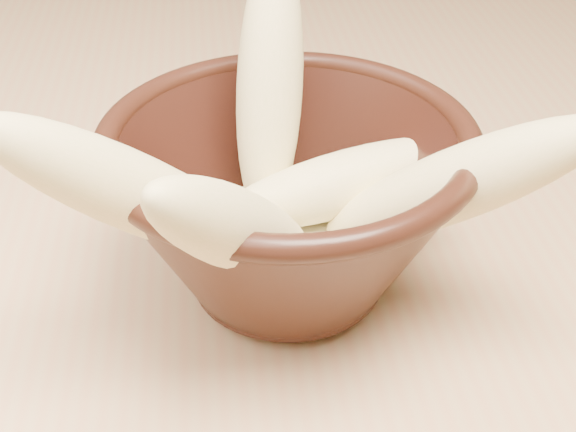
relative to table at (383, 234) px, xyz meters
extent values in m
cube|color=tan|center=(0.00, 0.00, 0.06)|extent=(1.20, 0.80, 0.04)
cylinder|color=black|center=(-0.10, -0.16, 0.08)|extent=(0.09, 0.09, 0.01)
cylinder|color=black|center=(-0.10, -0.16, 0.11)|extent=(0.09, 0.09, 0.01)
torus|color=black|center=(-0.10, -0.16, 0.19)|extent=(0.21, 0.21, 0.01)
cylinder|color=beige|center=(-0.10, -0.16, 0.12)|extent=(0.12, 0.12, 0.02)
ellipsoid|color=#D5CA7E|center=(-0.10, -0.11, 0.19)|extent=(0.06, 0.11, 0.16)
ellipsoid|color=#D5CA7E|center=(-0.17, -0.20, 0.18)|extent=(0.17, 0.11, 0.15)
ellipsoid|color=#D5CA7E|center=(-0.01, -0.19, 0.17)|extent=(0.16, 0.11, 0.13)
ellipsoid|color=#D5CA7E|center=(-0.06, -0.14, 0.15)|extent=(0.17, 0.08, 0.05)
ellipsoid|color=#D5CA7E|center=(-0.13, -0.22, 0.18)|extent=(0.12, 0.14, 0.14)
camera|label=1|loc=(-0.14, -0.53, 0.40)|focal=50.00mm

